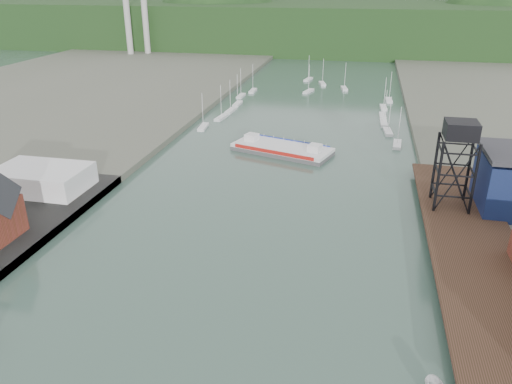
% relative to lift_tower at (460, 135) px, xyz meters
% --- Properties ---
extents(east_pier, '(14.00, 70.00, 2.45)m').
position_rel_lift_tower_xyz_m(east_pier, '(2.00, -13.00, -13.75)').
color(east_pier, black).
rests_on(east_pier, ground).
extents(white_shed, '(18.00, 12.00, 4.50)m').
position_rel_lift_tower_xyz_m(white_shed, '(-79.00, -8.00, -11.80)').
color(white_shed, silver).
rests_on(white_shed, west_quay).
extents(lift_tower, '(6.50, 6.50, 16.00)m').
position_rel_lift_tower_xyz_m(lift_tower, '(0.00, 0.00, 0.00)').
color(lift_tower, black).
rests_on(lift_tower, east_pier).
extents(marina_sailboats, '(57.71, 92.65, 0.90)m').
position_rel_lift_tower_xyz_m(marina_sailboats, '(-34.92, 80.46, -15.30)').
color(marina_sailboats, silver).
rests_on(marina_sailboats, ground).
extents(distant_hills, '(500.00, 120.00, 80.00)m').
position_rel_lift_tower_xyz_m(distant_hills, '(-38.98, 243.35, -5.27)').
color(distant_hills, black).
rests_on(distant_hills, ground).
extents(chain_ferry, '(26.59, 16.87, 3.57)m').
position_rel_lift_tower_xyz_m(chain_ferry, '(-36.23, 29.25, -14.62)').
color(chain_ferry, '#4B4B4E').
rests_on(chain_ferry, ground).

